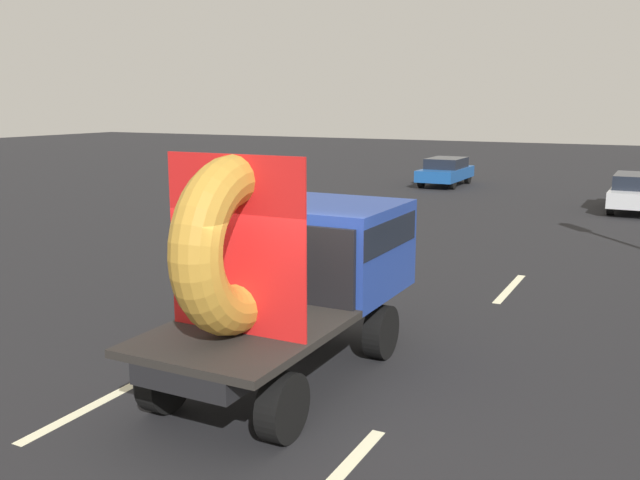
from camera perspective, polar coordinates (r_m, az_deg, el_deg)
name	(u,v)px	position (r m, az deg, el deg)	size (l,w,h in m)	color
ground_plane	(274,406)	(9.03, -3.84, -13.49)	(120.00, 120.00, 0.00)	black
flatbed_truck	(302,262)	(9.72, -1.53, -1.81)	(2.02, 4.78, 3.19)	black
distant_sedan	(638,191)	(26.64, 24.75, 3.66)	(1.73, 4.04, 1.32)	black
lane_dash_left_near	(86,409)	(9.39, -18.73, -13.06)	(2.08, 0.16, 0.01)	beige
lane_dash_left_far	(345,275)	(15.35, 2.04, -2.94)	(2.48, 0.16, 0.01)	beige
lane_dash_right_far	(510,288)	(14.82, 15.38, -3.86)	(2.45, 0.16, 0.01)	beige
oncoming_car	(446,171)	(32.34, 10.32, 5.64)	(1.66, 3.87, 1.26)	black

